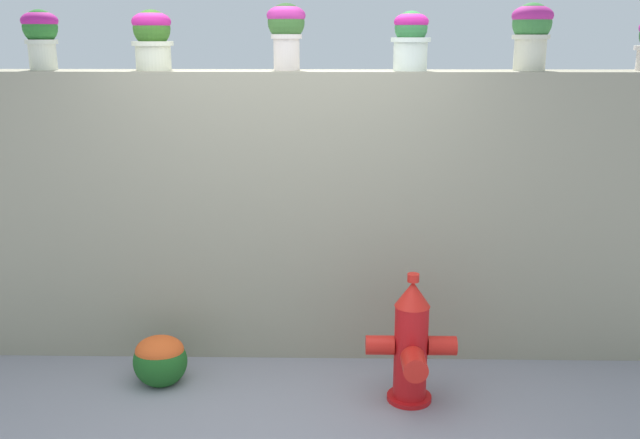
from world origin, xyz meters
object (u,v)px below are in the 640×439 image
(flower_bush_left, at_px, (160,358))
(fire_hydrant, at_px, (411,346))
(potted_plant_1, at_px, (41,33))
(potted_plant_2, at_px, (152,36))
(potted_plant_5, at_px, (532,29))
(potted_plant_4, at_px, (411,37))
(potted_plant_3, at_px, (286,28))

(flower_bush_left, bearing_deg, fire_hydrant, -7.21)
(potted_plant_1, height_order, potted_plant_2, potted_plant_1)
(fire_hydrant, distance_m, flower_bush_left, 1.68)
(fire_hydrant, bearing_deg, potted_plant_5, 44.40)
(potted_plant_1, bearing_deg, potted_plant_5, -0.32)
(potted_plant_2, height_order, fire_hydrant, potted_plant_2)
(potted_plant_5, bearing_deg, fire_hydrant, -135.60)
(potted_plant_2, relative_size, potted_plant_5, 0.91)
(fire_hydrant, bearing_deg, potted_plant_4, 88.73)
(potted_plant_4, relative_size, fire_hydrant, 0.46)
(potted_plant_1, bearing_deg, potted_plant_4, -1.32)
(potted_plant_4, bearing_deg, potted_plant_5, 2.77)
(potted_plant_2, height_order, flower_bush_left, potted_plant_2)
(potted_plant_1, distance_m, potted_plant_5, 3.33)
(potted_plant_2, relative_size, potted_plant_3, 0.91)
(potted_plant_4, xyz_separation_m, potted_plant_5, (0.81, 0.04, 0.05))
(potted_plant_4, distance_m, fire_hydrant, 2.04)
(potted_plant_3, xyz_separation_m, fire_hydrant, (0.82, -0.84, -1.95))
(potted_plant_2, bearing_deg, fire_hydrant, -25.07)
(flower_bush_left, bearing_deg, potted_plant_1, 143.78)
(potted_plant_2, height_order, potted_plant_5, potted_plant_5)
(potted_plant_3, distance_m, fire_hydrant, 2.27)
(potted_plant_3, bearing_deg, potted_plant_4, -4.41)
(potted_plant_1, bearing_deg, fire_hydrant, -18.34)
(potted_plant_5, height_order, fire_hydrant, potted_plant_5)
(potted_plant_3, height_order, flower_bush_left, potted_plant_3)
(flower_bush_left, bearing_deg, potted_plant_3, 36.94)
(potted_plant_4, xyz_separation_m, fire_hydrant, (-0.02, -0.77, -1.89))
(potted_plant_5, height_order, flower_bush_left, potted_plant_5)
(potted_plant_4, bearing_deg, potted_plant_1, 178.68)
(potted_plant_3, relative_size, potted_plant_4, 1.14)
(potted_plant_3, distance_m, potted_plant_5, 1.65)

